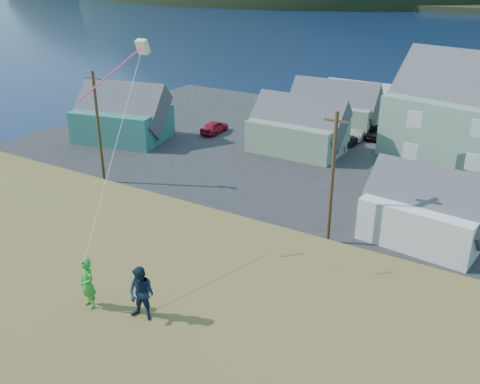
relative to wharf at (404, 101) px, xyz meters
The scene contains 13 objects.
ground 40.45m from the wharf, 81.47° to the right, with size 900.00×900.00×0.00m, color #0A1638.
grass_strip 42.43m from the wharf, 81.87° to the right, with size 110.00×8.00×0.10m, color #4C3D19.
waterfront_lot 23.77m from the wharf, 75.38° to the right, with size 72.00×36.00×0.12m, color #28282B.
wharf is the anchor object (origin of this frame).
shed_teal 35.67m from the wharf, 125.20° to the right, with size 10.10×8.04×7.10m.
shed_palegreen_near 23.61m from the wharf, 99.34° to the right, with size 8.94×5.63×6.48m.
shed_white 36.63m from the wharf, 72.70° to the right, with size 8.14×5.83×6.10m.
shed_palegreen_far 15.02m from the wharf, 104.95° to the right, with size 9.80×6.00×6.35m.
utility_poles 38.92m from the wharf, 84.11° to the right, with size 35.81×0.24×9.14m.
parked_cars 19.34m from the wharf, 100.05° to the right, with size 24.08×13.01×1.57m.
kite_flyer_green 59.02m from the wharf, 84.53° to the right, with size 0.61×0.40×1.67m, color green.
kite_flyer_navy 58.82m from the wharf, 82.73° to the right, with size 0.84×0.66×1.74m, color #16233C.
kite_rig 53.55m from the wharf, 87.26° to the right, with size 2.16×3.60×9.00m.
Camera 1 is at (10.69, -27.63, 17.14)m, focal length 40.00 mm.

